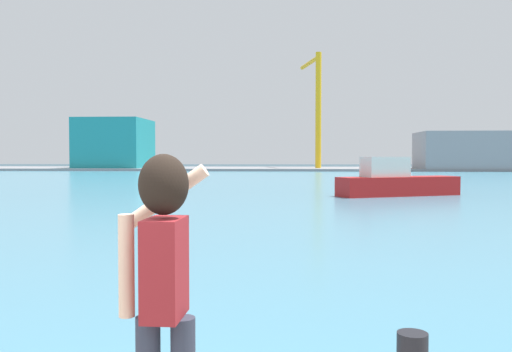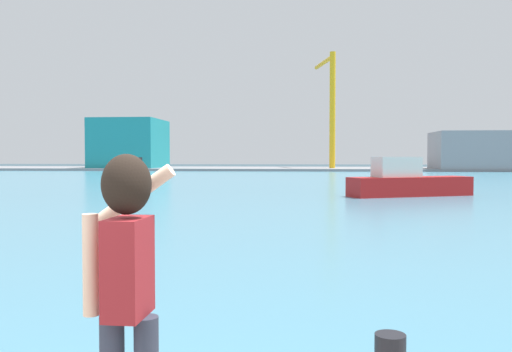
% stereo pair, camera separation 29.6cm
% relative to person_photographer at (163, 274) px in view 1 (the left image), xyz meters
% --- Properties ---
extents(ground_plane, '(220.00, 220.00, 0.00)m').
position_rel_person_photographer_xyz_m(ground_plane, '(-0.67, 49.38, -1.71)').
color(ground_plane, '#334751').
extents(harbor_water, '(140.00, 100.00, 0.02)m').
position_rel_person_photographer_xyz_m(harbor_water, '(-0.67, 51.38, -1.70)').
color(harbor_water, teal).
rests_on(harbor_water, ground_plane).
extents(far_shore_dock, '(140.00, 20.00, 0.40)m').
position_rel_person_photographer_xyz_m(far_shore_dock, '(-0.67, 91.38, -1.51)').
color(far_shore_dock, gray).
rests_on(far_shore_dock, ground_plane).
extents(person_photographer, '(0.53, 0.55, 1.74)m').
position_rel_person_photographer_xyz_m(person_photographer, '(0.00, 0.00, 0.00)').
color(person_photographer, '#2D3342').
rests_on(person_photographer, quay_promenade).
extents(boat_moored, '(7.72, 4.67, 2.33)m').
position_rel_person_photographer_xyz_m(boat_moored, '(7.03, 29.31, -0.87)').
color(boat_moored, '#B21919').
rests_on(boat_moored, harbor_water).
extents(warehouse_left, '(11.32, 12.43, 8.55)m').
position_rel_person_photographer_xyz_m(warehouse_left, '(-30.22, 89.44, 2.97)').
color(warehouse_left, teal).
rests_on(warehouse_left, far_shore_dock).
extents(warehouse_right, '(17.14, 9.52, 5.99)m').
position_rel_person_photographer_xyz_m(warehouse_right, '(30.47, 86.28, 1.69)').
color(warehouse_right, gray).
rests_on(warehouse_right, far_shore_dock).
extents(port_crane, '(3.38, 11.63, 19.71)m').
position_rel_person_photographer_xyz_m(port_crane, '(5.27, 89.82, 10.54)').
color(port_crane, yellow).
rests_on(port_crane, far_shore_dock).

